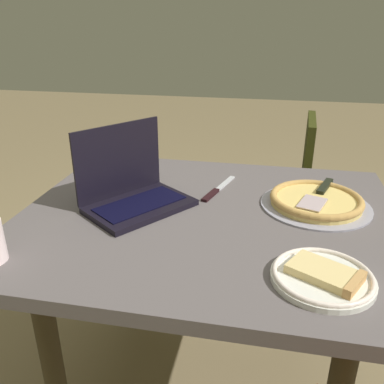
# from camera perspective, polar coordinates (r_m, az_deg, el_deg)

# --- Properties ---
(dining_table) EXTENTS (1.15, 0.95, 0.75)m
(dining_table) POSITION_cam_1_polar(r_m,az_deg,el_deg) (1.28, 2.38, -6.57)
(dining_table) COLOR #585151
(dining_table) RESTS_ON ground_plane
(laptop) EXTENTS (0.36, 0.38, 0.25)m
(laptop) POSITION_cam_1_polar(r_m,az_deg,el_deg) (1.28, -8.46, 0.48)
(laptop) COLOR black
(laptop) RESTS_ON dining_table
(pizza_plate) EXTENTS (0.23, 0.23, 0.04)m
(pizza_plate) POSITION_cam_1_polar(r_m,az_deg,el_deg) (0.98, 18.09, -11.27)
(pizza_plate) COLOR silver
(pizza_plate) RESTS_ON dining_table
(pizza_tray) EXTENTS (0.34, 0.34, 0.04)m
(pizza_tray) POSITION_cam_1_polar(r_m,az_deg,el_deg) (1.33, 17.14, -1.20)
(pizza_tray) COLOR #9694A4
(pizza_tray) RESTS_ON dining_table
(table_knife) EXTENTS (0.09, 0.24, 0.01)m
(table_knife) POSITION_cam_1_polar(r_m,az_deg,el_deg) (1.39, 3.44, 0.21)
(table_knife) COLOR silver
(table_knife) RESTS_ON dining_table
(chair_near) EXTENTS (0.41, 0.41, 0.85)m
(chair_near) POSITION_cam_1_polar(r_m,az_deg,el_deg) (2.17, 12.71, 1.30)
(chair_near) COLOR #2D310E
(chair_near) RESTS_ON ground_plane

